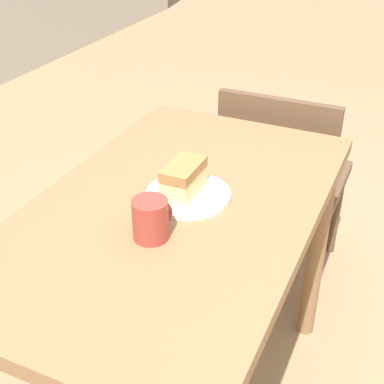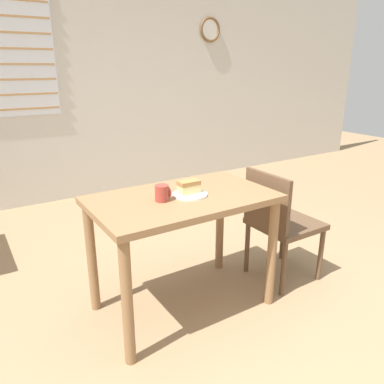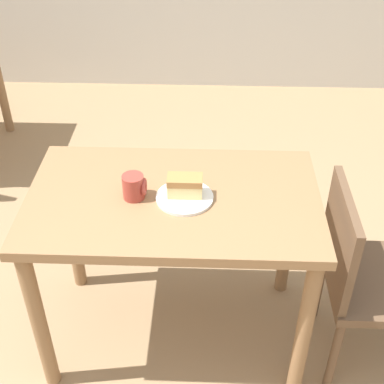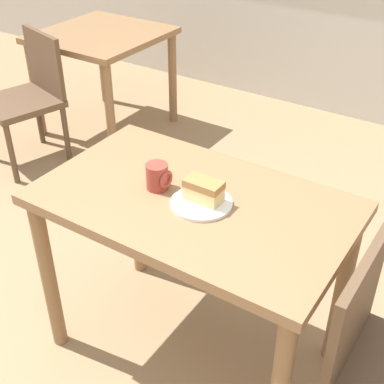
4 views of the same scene
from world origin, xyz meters
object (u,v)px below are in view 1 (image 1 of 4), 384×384
Objects in this scene: cake_slice at (184,178)px; plate at (188,195)px; coffee_mug at (151,218)px; dining_table_near at (176,244)px; chair_near_window at (282,178)px.

plate is at bearing -92.82° from cake_slice.
coffee_mug is at bearing -177.12° from cake_slice.
coffee_mug is (-0.14, -0.01, 0.17)m from dining_table_near.
coffee_mug reaches higher than cake_slice.
cake_slice is (0.04, -0.00, 0.17)m from dining_table_near.
dining_table_near is 0.18m from cake_slice.
coffee_mug reaches higher than dining_table_near.
plate is 1.64× the size of cake_slice.
coffee_mug is (-0.90, 0.06, 0.35)m from chair_near_window.
chair_near_window is at bearing -5.68° from cake_slice.
coffee_mug reaches higher than plate.
chair_near_window is 0.80m from cake_slice.
chair_near_window is at bearing -4.70° from plate.
dining_table_near is 11.55× the size of coffee_mug.
chair_near_window is at bearing -3.94° from coffee_mug.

